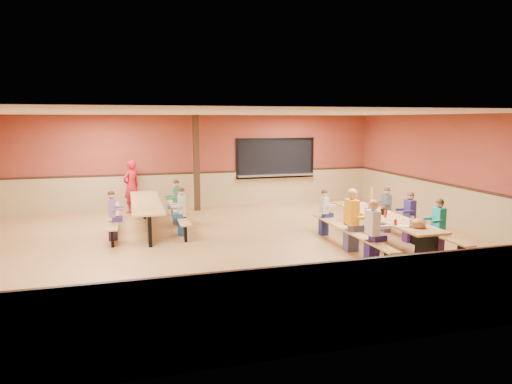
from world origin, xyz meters
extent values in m
plane|color=olive|center=(0.00, 0.00, 0.00)|extent=(12.00, 12.00, 0.00)
cube|color=brown|center=(0.00, 5.00, 1.50)|extent=(12.00, 0.04, 3.00)
cube|color=brown|center=(0.00, -5.00, 1.50)|extent=(12.00, 0.04, 3.00)
cube|color=brown|center=(6.00, 0.00, 1.50)|extent=(0.04, 10.00, 3.00)
cube|color=white|center=(0.00, 0.00, 3.00)|extent=(12.00, 10.00, 0.04)
cube|color=black|center=(2.60, 4.97, 1.55)|extent=(2.60, 0.06, 1.20)
cube|color=silver|center=(2.60, 4.88, 0.98)|extent=(2.70, 0.28, 0.06)
cube|color=#311D10|center=(-0.20, 4.40, 1.50)|extent=(0.18, 0.18, 3.00)
cube|color=tan|center=(3.19, -0.99, 0.72)|extent=(0.75, 3.60, 0.04)
cube|color=black|center=(3.19, -2.54, 0.35)|extent=(0.08, 0.60, 0.70)
cube|color=black|center=(3.19, 0.56, 0.35)|extent=(0.08, 0.60, 0.70)
cube|color=tan|center=(2.37, -0.99, 0.43)|extent=(0.26, 3.60, 0.04)
cube|color=black|center=(2.37, -0.99, 0.21)|extent=(0.06, 0.18, 0.41)
cube|color=tan|center=(4.02, -0.99, 0.43)|extent=(0.26, 3.60, 0.04)
cube|color=black|center=(4.02, -0.99, 0.21)|extent=(0.06, 0.18, 0.41)
cube|color=tan|center=(-1.87, 2.25, 0.72)|extent=(0.75, 3.60, 0.04)
cube|color=black|center=(-1.87, 0.70, 0.35)|extent=(0.08, 0.60, 0.70)
cube|color=black|center=(-1.87, 3.80, 0.35)|extent=(0.08, 0.60, 0.70)
cube|color=tan|center=(-2.69, 2.25, 0.43)|extent=(0.26, 3.60, 0.04)
cube|color=black|center=(-2.69, 2.25, 0.21)|extent=(0.06, 0.18, 0.41)
cube|color=tan|center=(-1.04, 2.25, 0.43)|extent=(0.26, 3.60, 0.04)
cube|color=black|center=(-1.04, 2.25, 0.21)|extent=(0.06, 0.18, 0.41)
imported|color=red|center=(-2.20, 4.55, 0.82)|extent=(0.71, 0.69, 1.65)
cylinder|color=red|center=(3.29, -0.30, 0.85)|extent=(0.16, 0.16, 0.22)
cube|color=black|center=(3.21, -0.96, 0.80)|extent=(0.10, 0.14, 0.13)
cylinder|color=yellow|center=(3.11, -0.95, 0.82)|extent=(0.06, 0.06, 0.17)
cylinder|color=#B2140F|center=(3.07, -1.25, 0.82)|extent=(0.06, 0.06, 0.17)
cube|color=black|center=(3.13, -0.55, 0.77)|extent=(0.16, 0.16, 0.06)
cube|color=tan|center=(3.13, -0.55, 1.05)|extent=(0.02, 0.09, 0.50)
camera|label=1|loc=(-2.30, -9.83, 2.86)|focal=32.00mm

